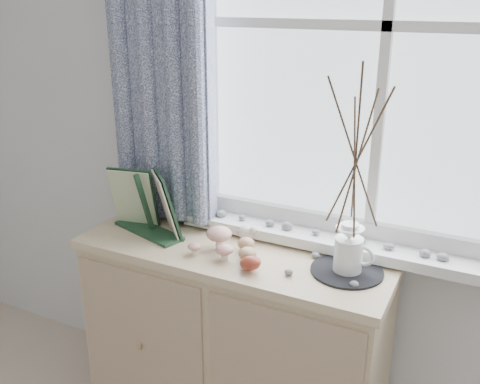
{
  "coord_description": "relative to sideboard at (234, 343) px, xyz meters",
  "views": [
    {
      "loc": [
        0.68,
        0.15,
        1.75
      ],
      "look_at": [
        -0.1,
        1.7,
        1.1
      ],
      "focal_mm": 40.0,
      "sensor_mm": 36.0,
      "label": 1
    }
  ],
  "objects": [
    {
      "name": "wooden_eggs",
      "position": [
        0.09,
        -0.07,
        0.46
      ],
      "size": [
        0.14,
        0.18,
        0.08
      ],
      "color": "tan",
      "rests_on": "sideboard"
    },
    {
      "name": "botanical_book",
      "position": [
        -0.37,
        -0.05,
        0.56
      ],
      "size": [
        0.4,
        0.23,
        0.27
      ],
      "primitive_type": null,
      "rotation": [
        0.0,
        0.0,
        -0.29
      ],
      "color": "#1B3A24",
      "rests_on": "sideboard"
    },
    {
      "name": "twig_pitcher",
      "position": [
        0.43,
        0.01,
        0.84
      ],
      "size": [
        0.3,
        0.3,
        0.73
      ],
      "rotation": [
        0.0,
        0.0,
        -0.16
      ],
      "color": "white",
      "rests_on": "crocheted_doily"
    },
    {
      "name": "sideboard_pebbles",
      "position": [
        0.35,
        -0.03,
        0.43
      ],
      "size": [
        0.25,
        0.19,
        0.02
      ],
      "color": "gray",
      "rests_on": "sideboard"
    },
    {
      "name": "songbird_figurine",
      "position": [
        0.0,
        0.1,
        0.46
      ],
      "size": [
        0.13,
        0.08,
        0.06
      ],
      "primitive_type": null,
      "rotation": [
        0.0,
        0.0,
        -0.27
      ],
      "color": "white",
      "rests_on": "sideboard"
    },
    {
      "name": "crocheted_doily",
      "position": [
        0.43,
        0.01,
        0.43
      ],
      "size": [
        0.25,
        0.25,
        0.01
      ],
      "primitive_type": "cylinder",
      "color": "black",
      "rests_on": "sideboard"
    },
    {
      "name": "sideboard",
      "position": [
        0.0,
        0.0,
        0.0
      ],
      "size": [
        1.2,
        0.45,
        0.85
      ],
      "color": "beige",
      "rests_on": "ground"
    },
    {
      "name": "toadstool_cluster",
      "position": [
        -0.04,
        -0.05,
        0.48
      ],
      "size": [
        0.18,
        0.15,
        0.09
      ],
      "color": "white",
      "rests_on": "sideboard"
    }
  ]
}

